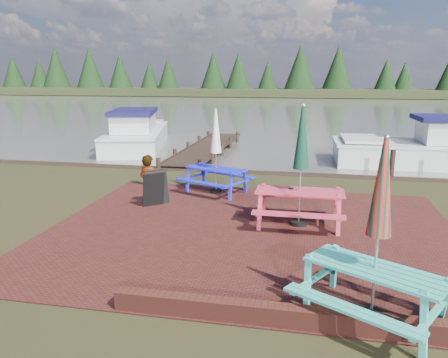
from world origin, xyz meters
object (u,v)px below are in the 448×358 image
Objects in this scene: boat_near at (443,150)px; jetty at (207,148)px; boat_jetty at (137,135)px; chalkboard at (156,188)px; picnic_table_teal at (376,260)px; picnic_table_blue at (216,164)px; picnic_table_red at (300,185)px; person at (148,155)px.

jetty is at bearing 84.10° from boat_near.
boat_jetty is 0.95× the size of boat_near.
boat_near is (9.17, 8.06, -0.02)m from chalkboard.
picnic_table_teal is 1.07× the size of picnic_table_blue.
picnic_table_red reaches higher than picnic_table_blue.
boat_jetty is at bearing 149.35° from picnic_table_blue.
jetty is 4.64× the size of person.
picnic_table_teal is 0.29× the size of jetty.
jetty is (-5.68, 13.48, -0.80)m from picnic_table_teal.
jetty is 1.17× the size of boat_jetty.
person is (-0.21, -6.82, 0.86)m from jetty.
picnic_table_teal is 0.95× the size of picnic_table_red.
picnic_table_red is at bearing -20.08° from picnic_table_blue.
picnic_table_teal reaches higher than person.
boat_near is at bearing -128.40° from person.
picnic_table_teal is 7.24m from picnic_table_blue.
boat_jetty is (-8.41, 10.77, -0.53)m from picnic_table_red.
picnic_table_blue is (-2.49, 2.41, -0.10)m from picnic_table_red.
boat_jetty reaches higher than chalkboard.
jetty is 6.87m from person.
boat_jetty is at bearing -44.66° from person.
person is at bearing 162.20° from picnic_table_teal.
chalkboard is 2.24m from person.
boat_near is at bearing 102.33° from picnic_table_teal.
picnic_table_blue is at bearing 127.74° from boat_near.
boat_near reaches higher than chalkboard.
picnic_table_teal reaches higher than chalkboard.
boat_near is at bearing -4.11° from jetty.
jetty is (-4.53, 9.63, -0.85)m from picnic_table_red.
picnic_table_blue is 2.68× the size of chalkboard.
picnic_table_red is (-1.15, 3.85, 0.05)m from picnic_table_teal.
picnic_table_red is 0.33× the size of boat_near.
picnic_table_teal is 0.32× the size of boat_near.
picnic_table_teal is at bearing -67.14° from jetty.
picnic_table_red is at bearing 137.40° from picnic_table_teal.
boat_jetty reaches higher than jetty.
picnic_table_teal is 6.83m from chalkboard.
chalkboard is at bearing -79.34° from boat_jetty.
boat_near is 4.21× the size of person.
boat_jetty is 3.98× the size of person.
picnic_table_red is 1.41× the size of person.
picnic_table_red is 10.43m from boat_near.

